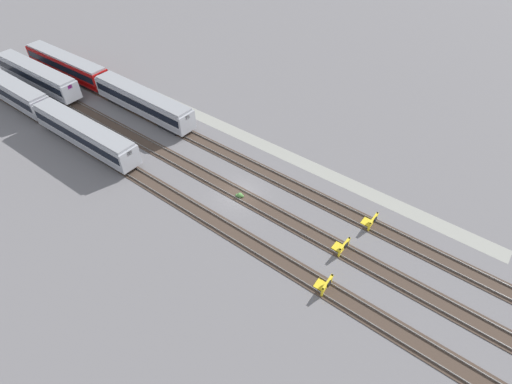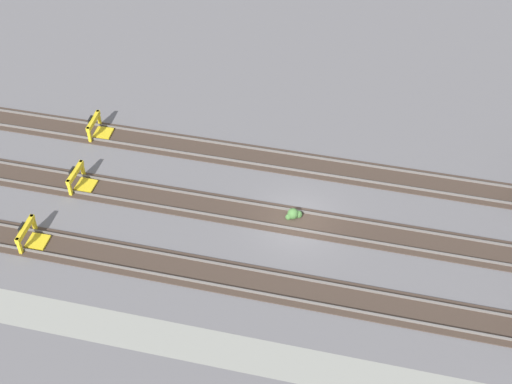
% 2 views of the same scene
% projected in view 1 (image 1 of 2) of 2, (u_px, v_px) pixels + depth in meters
% --- Properties ---
extents(ground_plane, '(400.00, 400.00, 0.00)m').
position_uv_depth(ground_plane, '(239.00, 194.00, 45.86)').
color(ground_plane, slate).
extents(service_walkway, '(54.00, 2.00, 0.01)m').
position_uv_depth(service_walkway, '(285.00, 155.00, 51.21)').
color(service_walkway, '#9E9E93').
rests_on(service_walkway, ground).
extents(rail_track_nearest, '(90.00, 2.23, 0.21)m').
position_uv_depth(rail_track_nearest, '(264.00, 172.00, 48.65)').
color(rail_track_nearest, '#47382D').
rests_on(rail_track_nearest, ground).
extents(rail_track_near_inner, '(90.00, 2.24, 0.21)m').
position_uv_depth(rail_track_near_inner, '(239.00, 194.00, 45.83)').
color(rail_track_near_inner, '#47382D').
rests_on(rail_track_near_inner, ground).
extents(rail_track_middle, '(90.00, 2.23, 0.21)m').
position_uv_depth(rail_track_middle, '(210.00, 219.00, 43.02)').
color(rail_track_middle, '#47382D').
rests_on(rail_track_middle, ground).
extents(subway_car_front_row_leftmost, '(18.04, 3.12, 3.70)m').
position_uv_depth(subway_car_front_row_leftmost, '(37.00, 76.00, 62.38)').
color(subway_car_front_row_leftmost, '#ADAFB7').
rests_on(subway_car_front_row_leftmost, ground).
extents(subway_car_front_row_left_inner, '(18.03, 3.03, 3.70)m').
position_uv_depth(subway_car_front_row_left_inner, '(143.00, 102.00, 56.71)').
color(subway_car_front_row_left_inner, '#ADAFB7').
rests_on(subway_car_front_row_left_inner, ground).
extents(subway_car_front_row_centre, '(18.03, 3.01, 3.70)m').
position_uv_depth(subway_car_front_row_centre, '(85.00, 134.00, 51.08)').
color(subway_car_front_row_centre, '#ADAFB7').
rests_on(subway_car_front_row_centre, ground).
extents(subway_car_front_row_right_inner, '(18.01, 2.92, 3.70)m').
position_uv_depth(subway_car_front_row_right_inner, '(9.00, 89.00, 59.33)').
color(subway_car_front_row_right_inner, '#ADAFB7').
rests_on(subway_car_front_row_right_inner, ground).
extents(subway_car_front_row_rightmost, '(18.06, 3.22, 3.70)m').
position_uv_depth(subway_car_front_row_rightmost, '(67.00, 65.00, 64.97)').
color(subway_car_front_row_rightmost, '#A80F0F').
rests_on(subway_car_front_row_rightmost, ground).
extents(bumper_stop_nearest_track, '(1.36, 2.00, 1.22)m').
position_uv_depth(bumper_stop_nearest_track, '(371.00, 221.00, 42.16)').
color(bumper_stop_nearest_track, yellow).
rests_on(bumper_stop_nearest_track, ground).
extents(bumper_stop_near_inner_track, '(1.35, 2.00, 1.22)m').
position_uv_depth(bumper_stop_near_inner_track, '(342.00, 246.00, 39.69)').
color(bumper_stop_near_inner_track, yellow).
rests_on(bumper_stop_near_inner_track, ground).
extents(bumper_stop_middle_track, '(1.38, 2.01, 1.22)m').
position_uv_depth(bumper_stop_middle_track, '(324.00, 285.00, 36.48)').
color(bumper_stop_middle_track, yellow).
rests_on(bumper_stop_middle_track, ground).
extents(weed_clump, '(0.92, 0.70, 0.64)m').
position_uv_depth(weed_clump, '(240.00, 195.00, 45.38)').
color(weed_clump, '#4C7F3D').
rests_on(weed_clump, ground).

